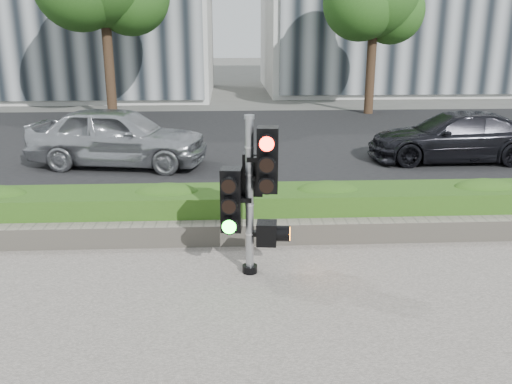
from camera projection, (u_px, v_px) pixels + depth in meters
The scene contains 8 objects.
ground at pixel (244, 302), 6.80m from camera, with size 120.00×120.00×0.00m, color #51514C.
road at pixel (234, 142), 16.36m from camera, with size 60.00×13.00×0.02m, color black.
curb at pixel (238, 215), 9.79m from camera, with size 60.00×0.25×0.12m, color gray.
stone_wall at pixel (240, 233), 8.56m from camera, with size 12.00×0.32×0.34m, color gray.
hedge at pixel (239, 209), 9.13m from camera, with size 12.00×1.00×0.68m, color #4A8729.
traffic_signal at pixel (252, 188), 7.24m from camera, with size 0.78×0.60×2.21m.
car_silver at pixel (118, 136), 13.30m from camera, with size 1.75×4.34×1.48m, color #A4A6AB.
car_dark at pixel (453, 137), 13.87m from camera, with size 1.74×4.29×1.25m, color black.
Camera 1 is at (-0.16, -6.11, 3.29)m, focal length 38.00 mm.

